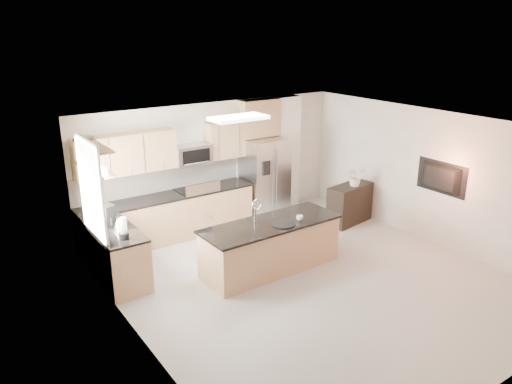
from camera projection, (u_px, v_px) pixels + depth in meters
floor at (311, 280)px, 8.42m from camera, size 6.50×6.50×0.00m
ceiling at (317, 128)px, 7.60m from camera, size 6.00×6.50×0.02m
wall_back at (213, 164)px, 10.56m from camera, size 6.00×0.02×2.60m
wall_front at (507, 293)px, 5.46m from camera, size 6.00×0.02×2.60m
wall_left at (136, 254)px, 6.41m from camera, size 0.02×6.50×2.60m
wall_right at (432, 177)px, 9.61m from camera, size 0.02×6.50×2.60m
back_counter at (169, 217)px, 9.91m from camera, size 3.55×0.66×1.44m
left_counter at (117, 255)px, 8.30m from camera, size 0.66×1.50×0.92m
range at (197, 211)px, 10.24m from camera, size 0.76×0.64×1.14m
upper_cabinets at (158, 149)px, 9.56m from camera, size 3.50×0.33×0.75m
microwave at (192, 155)px, 9.97m from camera, size 0.76×0.40×0.40m
refrigerator at (264, 178)px, 10.96m from camera, size 0.92×0.78×1.78m
partition_column at (286, 153)px, 11.41m from camera, size 0.60×0.30×2.60m
window at (91, 190)px, 7.76m from camera, size 0.04×1.15×1.65m
shelf_lower at (95, 169)px, 7.81m from camera, size 0.30×1.20×0.04m
shelf_upper at (93, 146)px, 7.69m from camera, size 0.30×1.20×0.04m
ceiling_fixture at (239, 118)px, 8.65m from camera, size 1.00×0.50×0.06m
island at (271, 246)px, 8.69m from camera, size 2.53×0.96×1.29m
credenza at (350, 204)px, 10.75m from camera, size 1.12×0.61×0.85m
cup at (300, 218)px, 8.64m from camera, size 0.12×0.12×0.09m
platter at (283, 224)px, 8.46m from camera, size 0.43×0.43×0.02m
blender at (123, 230)px, 7.73m from camera, size 0.15×0.15×0.36m
kettle at (118, 224)px, 8.09m from camera, size 0.19×0.19×0.23m
coffee_maker at (108, 216)px, 8.25m from camera, size 0.25×0.28×0.36m
bowl at (86, 138)px, 7.92m from camera, size 0.43×0.43×0.08m
flower_vase at (356, 171)px, 10.48m from camera, size 0.64×0.58×0.65m
television at (439, 178)px, 9.39m from camera, size 0.14×1.08×0.62m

